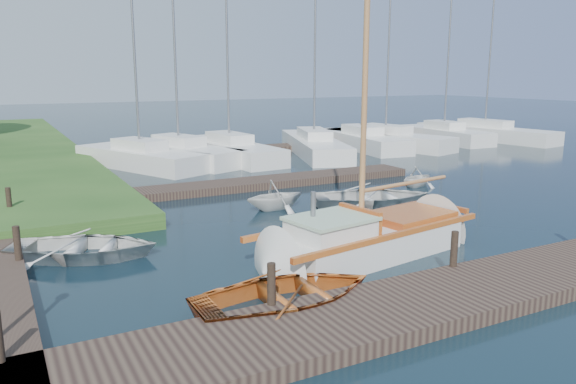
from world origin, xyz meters
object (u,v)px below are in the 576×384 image
tender_c (372,195)px  tender_d (418,175)px  mooring_post_2 (454,249)px  marina_boat_2 (229,148)px  tender_a (83,243)px  mooring_post_4 (17,243)px  tender_b (275,193)px  dinghy (288,290)px  mooring_post_1 (271,284)px  marina_boat_4 (362,139)px  marina_boat_1 (179,152)px  marina_boat_5 (385,138)px  marina_boat_6 (444,134)px  marina_boat_0 (140,156)px  sailboat (371,241)px  mooring_post_5 (9,200)px  marina_boat_3 (314,144)px  marina_boat_7 (485,132)px

tender_c → tender_d: size_ratio=2.31×
mooring_post_2 → marina_boat_2: bearing=82.8°
tender_a → tender_d: (13.37, 3.16, 0.10)m
mooring_post_4 → tender_b: size_ratio=0.38×
mooring_post_4 → dinghy: size_ratio=0.21×
mooring_post_1 → tender_a: (-2.53, 5.40, -0.33)m
mooring_post_2 → dinghy: mooring_post_2 is taller
tender_b → tender_c: (3.12, -1.23, -0.13)m
mooring_post_2 → mooring_post_4: bearing=149.5°
mooring_post_2 → marina_boat_4: 22.37m
marina_boat_1 → marina_boat_4: 11.57m
marina_boat_4 → marina_boat_5: size_ratio=1.13×
marina_boat_6 → tender_d: bearing=135.1°
tender_b → marina_boat_2: 11.71m
marina_boat_0 → marina_boat_5: marina_boat_0 is taller
tender_a → marina_boat_2: (9.45, 13.68, 0.21)m
sailboat → marina_boat_5: bearing=42.0°
mooring_post_5 → marina_boat_4: (19.73, 9.35, -0.13)m
marina_boat_4 → tender_c: bearing=152.8°
dinghy → tender_d: 13.23m
mooring_post_5 → marina_boat_6: marina_boat_6 is taller
mooring_post_1 → tender_c: size_ratio=0.19×
marina_boat_3 → marina_boat_6: (10.52, 0.75, -0.01)m
mooring_post_5 → marina_boat_0: (6.00, 8.43, -0.13)m
marina_boat_1 → marina_boat_6: size_ratio=1.02×
mooring_post_5 → marina_boat_7: marina_boat_7 is taller
dinghy → marina_boat_5: marina_boat_5 is taller
tender_a → mooring_post_5: bearing=43.7°
mooring_post_5 → marina_boat_3: 18.20m
mooring_post_1 → marina_boat_0: 18.54m
marina_boat_3 → marina_boat_4: bearing=-61.8°
mooring_post_2 → mooring_post_5: same height
marina_boat_0 → tender_a: bearing=137.4°
tender_a → dinghy: bearing=-123.2°
tender_b → marina_boat_5: 17.51m
mooring_post_4 → marina_boat_3: size_ratio=0.07×
tender_c → dinghy: bearing=151.8°
sailboat → tender_b: sailboat is taller
dinghy → tender_a: size_ratio=1.04×
tender_a → tender_c: bearing=-57.3°
tender_d → marina_boat_6: bearing=-61.0°
mooring_post_4 → tender_a: size_ratio=0.22×
mooring_post_4 → marina_boat_0: (6.00, 13.43, -0.13)m
mooring_post_5 → tender_b: (7.97, -2.25, -0.14)m
mooring_post_1 → marina_boat_1: (4.17, 19.17, -0.14)m
tender_c → marina_boat_1: 13.00m
marina_boat_6 → tender_a: bearing=121.3°
mooring_post_4 → marina_boat_5: marina_boat_5 is taller
marina_boat_0 → marina_boat_5: size_ratio=1.08×
sailboat → tender_a: bearing=145.0°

